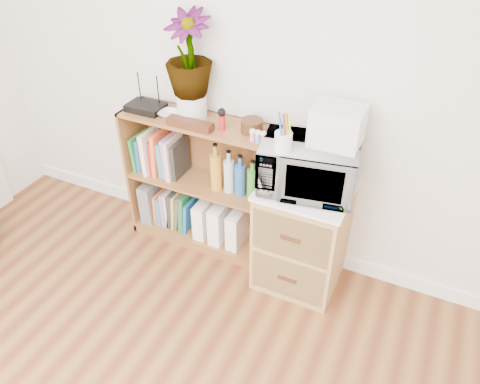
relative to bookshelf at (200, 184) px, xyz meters
The scene contains 21 objects.
skirting_board 0.57m from the bookshelf, 21.80° to the left, with size 4.00×0.02×0.10m, color white.
bookshelf is the anchor object (origin of this frame).
wicker_unit 0.76m from the bookshelf, ahead, with size 0.50×0.45×0.70m, color #9E7542.
microwave 0.85m from the bookshelf, ahead, with size 0.52×0.35×0.29m, color white.
pen_cup 0.89m from the bookshelf, 17.80° to the right, with size 0.09×0.09×0.10m, color silver.
small_appliance 1.08m from the bookshelf, ahead, with size 0.26×0.22×0.21m, color silver.
router 0.61m from the bookshelf, behind, with size 0.23×0.16×0.04m, color black.
white_bowl 0.52m from the bookshelf, 169.92° to the right, with size 0.13×0.13×0.03m, color silver.
plant_pot 0.55m from the bookshelf, 151.65° to the left, with size 0.18×0.18×0.15m, color silver.
potted_plant 0.87m from the bookshelf, 151.65° to the left, with size 0.27×0.27×0.49m, color #32732E.
trinket_box 0.51m from the bookshelf, 81.09° to the right, with size 0.29×0.07×0.05m, color #3C1E10.
kokeshi_doll 0.56m from the bookshelf, 11.44° to the right, with size 0.04×0.04×0.09m, color #AB151E.
wooden_bowl 0.63m from the bookshelf, ahead, with size 0.13×0.13×0.08m, color #361F0E.
paint_jars 0.68m from the bookshelf, 11.38° to the right, with size 0.11×0.04×0.06m, color pink.
file_box 0.48m from the bookshelf, behind, with size 0.09×0.24×0.30m, color slate.
magazine_holder_left 0.27m from the bookshelf, 21.22° to the right, with size 0.08×0.21×0.27m, color white.
magazine_holder_mid 0.30m from the bookshelf, ahead, with size 0.09×0.23×0.28m, color white.
magazine_holder_right 0.39m from the bookshelf, ahead, with size 0.08×0.21×0.27m, color white.
cookbooks 0.34m from the bookshelf, behind, with size 0.33×0.20×0.31m.
liquor_bottles 0.30m from the bookshelf, ahead, with size 0.32×0.07×0.32m.
lower_books 0.34m from the bookshelf, behind, with size 0.29×0.19×0.30m.
Camera 1 is at (0.98, -0.10, 2.26)m, focal length 35.00 mm.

